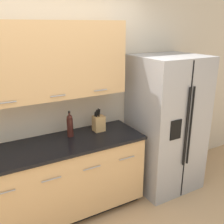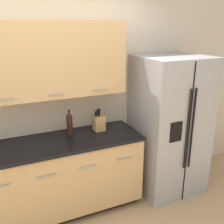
{
  "view_description": "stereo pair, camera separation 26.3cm",
  "coord_description": "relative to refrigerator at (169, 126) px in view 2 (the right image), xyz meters",
  "views": [
    {
      "loc": [
        -0.77,
        -1.52,
        2.16
      ],
      "look_at": [
        0.67,
        1.04,
        1.18
      ],
      "focal_mm": 42.0,
      "sensor_mm": 36.0,
      "label": 1
    },
    {
      "loc": [
        -0.54,
        -1.64,
        2.16
      ],
      "look_at": [
        0.67,
        1.04,
        1.18
      ],
      "focal_mm": 42.0,
      "sensor_mm": 36.0,
      "label": 2
    }
  ],
  "objects": [
    {
      "name": "wall_back",
      "position": [
        -1.45,
        0.37,
        0.52
      ],
      "size": [
        10.0,
        0.39,
        2.6
      ],
      "color": "beige",
      "rests_on": "ground_plane"
    },
    {
      "name": "counter_unit",
      "position": [
        -1.44,
        0.07,
        -0.43
      ],
      "size": [
        1.86,
        0.64,
        0.93
      ],
      "color": "black",
      "rests_on": "ground_plane"
    },
    {
      "name": "refrigerator",
      "position": [
        0.0,
        0.0,
        0.0
      ],
      "size": [
        0.85,
        0.79,
        1.8
      ],
      "color": "#9E9EA0",
      "rests_on": "ground_plane"
    },
    {
      "name": "knife_block",
      "position": [
        -0.92,
        0.17,
        0.13
      ],
      "size": [
        0.13,
        0.12,
        0.28
      ],
      "color": "tan",
      "rests_on": "counter_unit"
    },
    {
      "name": "wine_bottle",
      "position": [
        -1.28,
        0.19,
        0.16
      ],
      "size": [
        0.07,
        0.07,
        0.31
      ],
      "color": "#3D1914",
      "rests_on": "counter_unit"
    }
  ]
}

